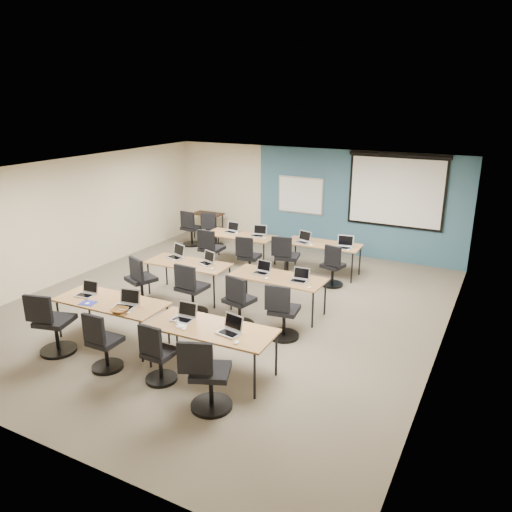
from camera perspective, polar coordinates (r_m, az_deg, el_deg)
The scene contains 58 objects.
floor at distance 9.92m, azimuth -3.52°, elevation -5.89°, with size 8.00×9.00×0.02m, color #6B6354.
ceiling at distance 9.17m, azimuth -3.84°, elevation 9.72°, with size 8.00×9.00×0.02m, color white.
wall_back at distance 13.39m, azimuth 6.40°, elevation 6.43°, with size 8.00×0.04×2.70m, color beige.
wall_front at distance 6.33m, azimuth -25.52°, elevation -8.82°, with size 8.00×0.04×2.70m, color beige.
wall_left at distance 11.97m, azimuth -20.32°, elevation 4.02°, with size 0.04×9.00×2.70m, color beige.
wall_right at distance 8.22m, azimuth 20.96°, elevation -2.17°, with size 0.04×9.00×2.70m, color beige.
blue_accent_panel at distance 12.97m, azimuth 11.52°, elevation 5.80°, with size 5.50×0.04×2.70m, color #3D5977.
whiteboard at distance 13.41m, azimuth 5.10°, elevation 6.93°, with size 1.28×0.03×0.98m.
projector_screen at distance 12.59m, azimuth 15.76°, elevation 7.61°, with size 2.40×0.10×1.82m.
training_table_front_left at distance 8.72m, azimuth -16.24°, elevation -5.18°, with size 1.93×0.80×0.73m.
training_table_front_right at distance 7.49m, azimuth -5.12°, elevation -8.43°, with size 1.93×0.81×0.73m.
training_table_mid_left at distance 10.31m, azimuth -7.76°, elevation -1.01°, with size 1.73×0.72×0.73m.
training_table_mid_right at distance 9.46m, azimuth 2.49°, elevation -2.62°, with size 1.81×0.76×0.73m.
training_table_back_left at distance 12.25m, azimuth -1.86°, elevation 2.22°, with size 1.74×0.73×0.73m.
training_table_back_right at distance 11.63m, azimuth 7.64°, elevation 1.20°, with size 1.74×0.72×0.73m.
laptop_0 at distance 9.04m, azimuth -18.74°, elevation -3.90°, with size 0.31×0.26×0.24m.
mouse_0 at distance 8.68m, azimuth -18.74°, elevation -5.16°, with size 0.06×0.09×0.03m, color white.
task_chair_0 at distance 8.72m, azimuth -22.25°, elevation -7.66°, with size 0.59×0.58×1.05m.
laptop_1 at distance 8.39m, azimuth -14.58°, elevation -5.18°, with size 0.36×0.30×0.27m.
mouse_1 at distance 8.15m, azimuth -14.37°, elevation -6.29°, with size 0.05×0.09×0.03m, color white.
task_chair_1 at distance 7.98m, azimuth -17.09°, elevation -9.85°, with size 0.48×0.48×0.97m.
laptop_2 at distance 7.76m, azimuth -8.19°, elevation -6.73°, with size 0.33×0.28×0.25m.
mouse_2 at distance 7.46m, azimuth -8.25°, elevation -8.24°, with size 0.06×0.09×0.03m, color white.
task_chair_2 at distance 7.47m, azimuth -11.17°, elevation -11.39°, with size 0.47×0.47×0.95m.
laptop_3 at distance 7.28m, azimuth -2.92°, elevation -8.29°, with size 0.33×0.28×0.25m.
mouse_3 at distance 7.01m, azimuth -2.26°, elevation -9.84°, with size 0.06×0.10×0.04m, color white.
task_chair_3 at distance 6.79m, azimuth -5.59°, elevation -13.96°, with size 0.60×0.57×1.04m.
laptop_4 at distance 10.65m, azimuth -9.08°, elevation 0.19°, with size 0.36×0.30×0.27m.
mouse_4 at distance 10.46m, azimuth -9.28°, elevation -0.47°, with size 0.06×0.09×0.03m, color white.
task_chair_4 at distance 10.11m, azimuth -13.04°, elevation -3.23°, with size 0.59×0.56×1.04m.
laptop_5 at distance 10.20m, azimuth -5.61°, elevation -0.51°, with size 0.31×0.27×0.24m.
mouse_5 at distance 9.85m, azimuth -5.01°, elevation -1.47°, with size 0.06×0.10×0.04m, color white.
task_chair_5 at distance 9.51m, azimuth -7.44°, elevation -4.27°, with size 0.57×0.57×1.04m.
laptop_6 at distance 9.61m, azimuth 0.70°, elevation -1.62°, with size 0.30×0.26×0.23m.
mouse_6 at distance 9.31m, azimuth 1.21°, elevation -2.57°, with size 0.07×0.11×0.04m, color white.
task_chair_6 at distance 8.96m, azimuth -2.01°, elevation -5.69°, with size 0.53×0.53×1.01m.
laptop_7 at distance 9.24m, azimuth 5.02°, elevation -2.51°, with size 0.31×0.26×0.24m.
mouse_7 at distance 8.94m, azimuth 6.14°, elevation -3.59°, with size 0.05×0.09×0.03m, color white.
task_chair_7 at distance 8.56m, azimuth 3.03°, elevation -6.85°, with size 0.54×0.54×1.01m.
laptop_8 at distance 12.48m, azimuth -2.80°, elevation 3.02°, with size 0.32×0.27×0.25m.
mouse_8 at distance 12.32m, azimuth -2.22°, elevation 2.61°, with size 0.07×0.11×0.04m, color white.
task_chair_8 at distance 11.83m, azimuth -5.21°, elevation 0.30°, with size 0.56×0.56×1.03m.
laptop_9 at distance 12.13m, azimuth 0.28°, elevation 2.62°, with size 0.34×0.29×0.25m.
mouse_9 at distance 11.90m, azimuth 0.96°, elevation 2.06°, with size 0.07×0.10×0.04m, color white.
task_chair_9 at distance 11.36m, azimuth -0.89°, elevation -0.51°, with size 0.51×0.51×0.99m.
laptop_10 at distance 11.64m, azimuth 5.43°, elevation 1.87°, with size 0.33×0.28×0.25m.
mouse_10 at distance 11.42m, azimuth 6.31°, elevation 1.26°, with size 0.07×0.10×0.04m, color white.
task_chair_10 at distance 11.23m, azimuth 3.44°, elevation -0.62°, with size 0.56×0.56×1.04m.
laptop_11 at distance 11.34m, azimuth 10.04°, elevation 1.25°, with size 0.36×0.31×0.27m.
mouse_11 at distance 11.19m, azimuth 10.49°, elevation 0.70°, with size 0.06×0.10×0.03m, color white.
task_chair_11 at distance 10.95m, azimuth 8.74°, elevation -1.50°, with size 0.48×0.48×0.96m.
blue_mousepad at distance 8.71m, azimuth -18.65°, elevation -5.13°, with size 0.25×0.21×0.01m, color navy.
snack_bowl at distance 8.20m, azimuth -15.34°, elevation -6.00°, with size 0.31×0.31×0.08m, color brown.
snack_plate at distance 7.59m, azimuth -8.58°, elevation -7.82°, with size 0.18×0.18×0.01m, color white.
coffee_cup at distance 7.59m, azimuth -9.07°, elevation -7.58°, with size 0.06×0.06×0.06m, color white.
utility_table at distance 14.48m, azimuth -5.49°, elevation 4.49°, with size 0.86×0.48×0.75m.
spare_chair_a at distance 13.74m, azimuth -4.95°, elevation 2.68°, with size 0.51×0.48×0.97m.
spare_chair_b at distance 13.89m, azimuth -7.49°, elevation 2.82°, with size 0.51×0.51×0.99m.
Camera 1 is at (4.74, -7.74, 4.02)m, focal length 35.00 mm.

